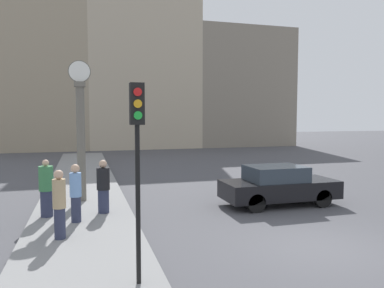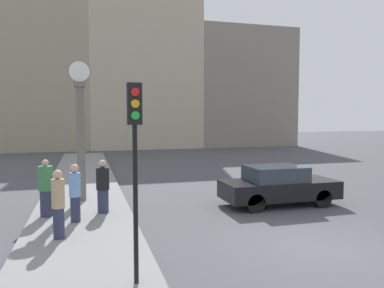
# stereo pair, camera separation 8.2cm
# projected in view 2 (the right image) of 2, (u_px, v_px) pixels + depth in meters

# --- Properties ---
(ground_plane) EXTENTS (120.00, 120.00, 0.00)m
(ground_plane) POSITION_uv_depth(u_px,v_px,m) (324.00, 249.00, 9.19)
(ground_plane) COLOR #47474C
(sidewalk_corner) EXTENTS (3.13, 27.01, 0.14)m
(sidewalk_corner) POSITION_uv_depth(u_px,v_px,m) (83.00, 180.00, 18.64)
(sidewalk_corner) COLOR gray
(sidewalk_corner) RESTS_ON ground_plane
(building_row) EXTENTS (33.31, 5.00, 16.73)m
(building_row) POSITION_uv_depth(u_px,v_px,m) (136.00, 75.00, 37.90)
(building_row) COLOR gray
(building_row) RESTS_ON ground_plane
(sedan_car) EXTENTS (4.23, 1.73, 1.46)m
(sedan_car) POSITION_uv_depth(u_px,v_px,m) (278.00, 186.00, 13.70)
(sedan_car) COLOR black
(sedan_car) RESTS_ON ground_plane
(traffic_light_near) EXTENTS (0.26, 0.24, 3.74)m
(traffic_light_near) POSITION_uv_depth(u_px,v_px,m) (135.00, 141.00, 6.84)
(traffic_light_near) COLOR black
(traffic_light_near) RESTS_ON sidewalk_corner
(street_clock) EXTENTS (0.80, 0.40, 5.15)m
(street_clock) POSITION_uv_depth(u_px,v_px,m) (81.00, 132.00, 13.73)
(street_clock) COLOR #666056
(street_clock) RESTS_ON sidewalk_corner
(pedestrian_black_jacket) EXTENTS (0.42, 0.42, 1.73)m
(pedestrian_black_jacket) POSITION_uv_depth(u_px,v_px,m) (103.00, 187.00, 12.11)
(pedestrian_black_jacket) COLOR #2D334C
(pedestrian_black_jacket) RESTS_ON sidewalk_corner
(pedestrian_blue_stripe) EXTENTS (0.34, 0.34, 1.73)m
(pedestrian_blue_stripe) POSITION_uv_depth(u_px,v_px,m) (75.00, 193.00, 11.05)
(pedestrian_blue_stripe) COLOR #2D334C
(pedestrian_blue_stripe) RESTS_ON sidewalk_corner
(pedestrian_green_hoodie) EXTENTS (0.44, 0.44, 1.79)m
(pedestrian_green_hoodie) POSITION_uv_depth(u_px,v_px,m) (46.00, 188.00, 11.65)
(pedestrian_green_hoodie) COLOR #2D334C
(pedestrian_green_hoodie) RESTS_ON sidewalk_corner
(pedestrian_tan_coat) EXTENTS (0.33, 0.33, 1.78)m
(pedestrian_tan_coat) POSITION_uv_depth(u_px,v_px,m) (58.00, 204.00, 9.54)
(pedestrian_tan_coat) COLOR #2D334C
(pedestrian_tan_coat) RESTS_ON sidewalk_corner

